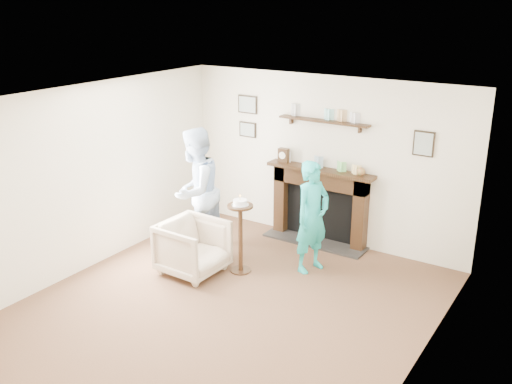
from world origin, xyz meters
TOP-DOWN VIEW (x-y plane):
  - ground at (0.00, 0.00)m, footprint 5.00×5.00m
  - room_shell at (-0.00, 0.69)m, footprint 4.54×5.02m
  - armchair at (-0.93, 0.51)m, footprint 0.82×0.80m
  - man at (-1.33, 1.10)m, footprint 0.80×0.97m
  - woman at (0.36, 1.46)m, footprint 0.52×0.64m
  - pedestal_table at (-0.41, 0.88)m, footprint 0.34×0.34m

SIDE VIEW (x-z plane):
  - ground at x=0.00m, z-range 0.00..0.00m
  - armchair at x=-0.93m, z-range -0.36..0.36m
  - man at x=-1.33m, z-range -0.92..0.92m
  - woman at x=0.36m, z-range -0.77..0.77m
  - pedestal_table at x=-0.41m, z-range 0.13..1.23m
  - room_shell at x=0.00m, z-range 0.36..2.88m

